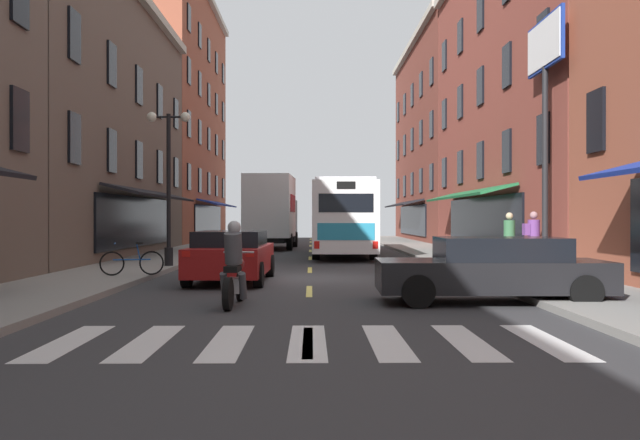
# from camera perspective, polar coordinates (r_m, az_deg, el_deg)

# --- Properties ---
(ground_plane) EXTENTS (34.80, 80.00, 0.10)m
(ground_plane) POSITION_cam_1_polar(r_m,az_deg,el_deg) (19.53, -0.87, -5.01)
(ground_plane) COLOR #333335
(lane_centre_dashes) EXTENTS (0.14, 73.90, 0.01)m
(lane_centre_dashes) POSITION_cam_1_polar(r_m,az_deg,el_deg) (19.28, -0.87, -4.91)
(lane_centre_dashes) COLOR #DBCC4C
(lane_centre_dashes) RESTS_ON ground
(crosswalk_near) EXTENTS (7.10, 2.80, 0.01)m
(crosswalk_near) POSITION_cam_1_polar(r_m,az_deg,el_deg) (9.61, -1.02, -10.09)
(crosswalk_near) COLOR silver
(crosswalk_near) RESTS_ON ground
(sidewalk_left) EXTENTS (3.00, 80.00, 0.14)m
(sidewalk_left) POSITION_cam_1_polar(r_m,az_deg,el_deg) (20.41, -17.73, -4.45)
(sidewalk_left) COLOR gray
(sidewalk_left) RESTS_ON ground
(sidewalk_right) EXTENTS (3.00, 80.00, 0.14)m
(sidewalk_right) POSITION_cam_1_polar(r_m,az_deg,el_deg) (20.38, 16.01, -4.46)
(sidewalk_right) COLOR gray
(sidewalk_right) RESTS_ON ground
(billboard_sign) EXTENTS (0.40, 2.95, 7.55)m
(billboard_sign) POSITION_cam_1_polar(r_m,az_deg,el_deg) (21.95, 18.25, 11.24)
(billboard_sign) COLOR black
(billboard_sign) RESTS_ON sidewalk_right
(transit_bus) EXTENTS (2.87, 11.11, 3.30)m
(transit_bus) POSITION_cam_1_polar(r_m,az_deg,el_deg) (31.15, 1.95, 0.21)
(transit_bus) COLOR white
(transit_bus) RESTS_ON ground
(box_truck) EXTENTS (2.72, 7.33, 3.95)m
(box_truck) POSITION_cam_1_polar(r_m,az_deg,el_deg) (37.58, -4.03, 0.64)
(box_truck) COLOR black
(box_truck) RESTS_ON ground
(sedan_near) EXTENTS (4.61, 2.06, 1.32)m
(sedan_near) POSITION_cam_1_polar(r_m,az_deg,el_deg) (14.28, 14.24, -3.98)
(sedan_near) COLOR black
(sedan_near) RESTS_ON ground
(sedan_mid) EXTENTS (2.09, 4.62, 1.37)m
(sedan_mid) POSITION_cam_1_polar(r_m,az_deg,el_deg) (18.50, -7.37, -2.94)
(sedan_mid) COLOR maroon
(sedan_mid) RESTS_ON ground
(sedan_far) EXTENTS (2.02, 4.37, 1.36)m
(sedan_far) POSITION_cam_1_polar(r_m,az_deg,el_deg) (49.03, -3.14, -1.01)
(sedan_far) COLOR silver
(sedan_far) RESTS_ON ground
(motorcycle_rider) EXTENTS (0.62, 2.07, 1.66)m
(motorcycle_rider) POSITION_cam_1_polar(r_m,az_deg,el_deg) (13.43, -7.16, -4.12)
(motorcycle_rider) COLOR black
(motorcycle_rider) RESTS_ON ground
(bicycle_near) EXTENTS (1.68, 0.55, 0.91)m
(bicycle_near) POSITION_cam_1_polar(r_m,az_deg,el_deg) (19.48, -15.39, -3.40)
(bicycle_near) COLOR black
(bicycle_near) RESTS_ON sidewalk_left
(pedestrian_near) EXTENTS (0.51, 0.36, 1.77)m
(pedestrian_near) POSITION_cam_1_polar(r_m,az_deg,el_deg) (21.89, 17.34, -1.49)
(pedestrian_near) COLOR maroon
(pedestrian_near) RESTS_ON sidewalk_right
(pedestrian_mid) EXTENTS (0.36, 0.36, 1.75)m
(pedestrian_mid) POSITION_cam_1_polar(r_m,az_deg,el_deg) (22.94, 15.50, -1.51)
(pedestrian_mid) COLOR navy
(pedestrian_mid) RESTS_ON sidewalk_right
(street_lamp_twin) EXTENTS (1.42, 0.32, 5.06)m
(street_lamp_twin) POSITION_cam_1_polar(r_m,az_deg,el_deg) (23.04, -12.50, 3.24)
(street_lamp_twin) COLOR black
(street_lamp_twin) RESTS_ON sidewalk_left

